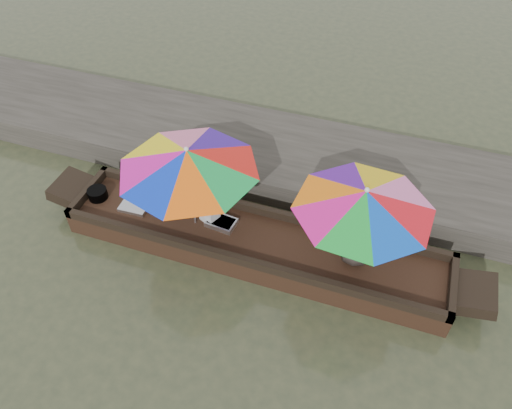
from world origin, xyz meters
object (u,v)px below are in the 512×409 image
(cooking_pot, at_px, (98,194))
(supply_bag, at_px, (210,214))
(boat_hull, at_px, (254,245))
(tray_crayfish, at_px, (221,223))
(tray_scallop, at_px, (134,207))
(umbrella_bow, at_px, (191,188))
(umbrella_stern, at_px, (359,229))
(vendor, at_px, (358,238))
(charcoal_grill, at_px, (172,200))

(cooking_pot, height_order, supply_bag, supply_bag)
(boat_hull, height_order, supply_bag, supply_bag)
(tray_crayfish, distance_m, tray_scallop, 1.53)
(cooking_pot, xyz_separation_m, umbrella_bow, (1.81, 0.01, 0.69))
(tray_crayfish, relative_size, umbrella_bow, 0.22)
(boat_hull, relative_size, umbrella_stern, 3.14)
(cooking_pot, distance_m, tray_scallop, 0.71)
(tray_crayfish, bearing_deg, boat_hull, -9.46)
(supply_bag, bearing_deg, vendor, -1.79)
(supply_bag, bearing_deg, umbrella_stern, -3.35)
(charcoal_grill, distance_m, supply_bag, 0.77)
(boat_hull, bearing_deg, tray_crayfish, 170.54)
(cooking_pot, bearing_deg, tray_scallop, -2.01)
(tray_crayfish, height_order, supply_bag, supply_bag)
(vendor, bearing_deg, charcoal_grill, -7.44)
(tray_crayfish, height_order, vendor, vendor)
(tray_scallop, relative_size, charcoal_grill, 1.35)
(boat_hull, relative_size, vendor, 6.03)
(charcoal_grill, xyz_separation_m, umbrella_stern, (3.13, -0.28, 0.69))
(tray_crayfish, relative_size, supply_bag, 1.66)
(tray_crayfish, xyz_separation_m, charcoal_grill, (-0.97, 0.18, 0.04))
(tray_scallop, height_order, vendor, vendor)
(boat_hull, xyz_separation_m, tray_crayfish, (-0.60, 0.10, 0.22))
(tray_crayfish, xyz_separation_m, tray_scallop, (-1.52, -0.13, -0.01))
(umbrella_stern, bearing_deg, charcoal_grill, 174.82)
(charcoal_grill, bearing_deg, umbrella_bow, -27.20)
(cooking_pot, distance_m, charcoal_grill, 1.29)
(charcoal_grill, distance_m, umbrella_stern, 3.22)
(tray_scallop, height_order, supply_bag, supply_bag)
(cooking_pot, relative_size, supply_bag, 1.18)
(boat_hull, height_order, charcoal_grill, charcoal_grill)
(cooking_pot, bearing_deg, umbrella_stern, 0.07)
(cooking_pot, height_order, tray_scallop, cooking_pot)
(tray_scallop, distance_m, charcoal_grill, 0.64)
(cooking_pot, bearing_deg, vendor, 0.91)
(umbrella_stern, bearing_deg, tray_scallop, -179.53)
(tray_crayfish, distance_m, supply_bag, 0.23)
(vendor, xyz_separation_m, umbrella_stern, (-0.02, -0.06, 0.26))
(boat_hull, bearing_deg, umbrella_bow, 180.00)
(boat_hull, relative_size, tray_crayfish, 13.21)
(tray_crayfish, bearing_deg, cooking_pot, -177.32)
(vendor, bearing_deg, boat_hull, -1.12)
(vendor, bearing_deg, cooking_pot, -2.55)
(umbrella_stern, bearing_deg, tray_crayfish, 177.37)
(tray_crayfish, bearing_deg, supply_bag, 169.47)
(cooking_pot, relative_size, tray_crayfish, 0.71)
(boat_hull, distance_m, tray_crayfish, 0.64)
(cooking_pot, bearing_deg, supply_bag, 4.10)
(supply_bag, distance_m, vendor, 2.42)
(tray_scallop, relative_size, umbrella_bow, 0.22)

